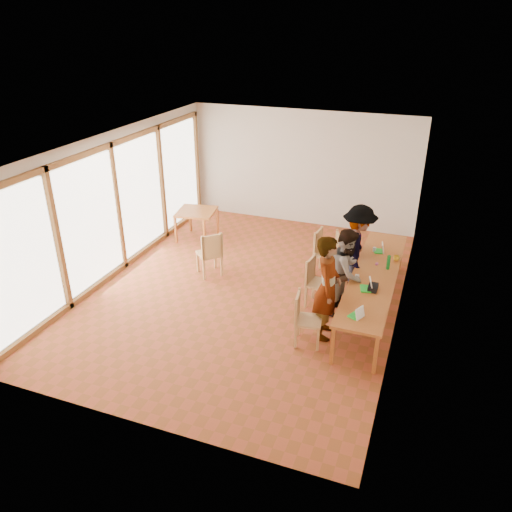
# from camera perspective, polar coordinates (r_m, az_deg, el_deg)

# --- Properties ---
(ground) EXTENTS (8.00, 8.00, 0.00)m
(ground) POSITION_cam_1_polar(r_m,az_deg,el_deg) (10.29, -1.02, -3.86)
(ground) COLOR #A34527
(ground) RESTS_ON ground
(wall_back) EXTENTS (6.00, 0.10, 3.00)m
(wall_back) POSITION_cam_1_polar(r_m,az_deg,el_deg) (13.25, 5.34, 9.95)
(wall_back) COLOR beige
(wall_back) RESTS_ON ground
(wall_front) EXTENTS (6.00, 0.10, 3.00)m
(wall_front) POSITION_cam_1_polar(r_m,az_deg,el_deg) (6.51, -14.21, -8.61)
(wall_front) COLOR beige
(wall_front) RESTS_ON ground
(wall_right) EXTENTS (0.10, 8.00, 3.00)m
(wall_right) POSITION_cam_1_polar(r_m,az_deg,el_deg) (9.06, 16.86, 1.27)
(wall_right) COLOR beige
(wall_right) RESTS_ON ground
(window_wall) EXTENTS (0.10, 8.00, 3.00)m
(window_wall) POSITION_cam_1_polar(r_m,az_deg,el_deg) (11.01, -15.66, 5.78)
(window_wall) COLOR white
(window_wall) RESTS_ON ground
(ceiling) EXTENTS (6.00, 8.00, 0.04)m
(ceiling) POSITION_cam_1_polar(r_m,az_deg,el_deg) (9.18, -1.17, 12.75)
(ceiling) COLOR white
(ceiling) RESTS_ON wall_back
(communal_table) EXTENTS (0.80, 4.00, 0.75)m
(communal_table) POSITION_cam_1_polar(r_m,az_deg,el_deg) (9.58, 13.38, -2.25)
(communal_table) COLOR #B56228
(communal_table) RESTS_ON ground
(side_table) EXTENTS (0.90, 0.90, 0.75)m
(side_table) POSITION_cam_1_polar(r_m,az_deg,el_deg) (12.46, -6.83, 4.81)
(side_table) COLOR #B56228
(side_table) RESTS_ON ground
(chair_near) EXTENTS (0.50, 0.50, 0.50)m
(chair_near) POSITION_cam_1_polar(r_m,az_deg,el_deg) (8.47, 5.39, -6.55)
(chair_near) COLOR tan
(chair_near) RESTS_ON ground
(chair_mid) EXTENTS (0.50, 0.50, 0.52)m
(chair_mid) POSITION_cam_1_polar(r_m,az_deg,el_deg) (9.59, 6.74, -2.36)
(chair_mid) COLOR tan
(chair_mid) RESTS_ON ground
(chair_far) EXTENTS (0.51, 0.51, 0.53)m
(chair_far) POSITION_cam_1_polar(r_m,az_deg,el_deg) (10.77, 7.58, 0.98)
(chair_far) COLOR tan
(chair_far) RESTS_ON ground
(chair_empty) EXTENTS (0.57, 0.57, 0.51)m
(chair_empty) POSITION_cam_1_polar(r_m,az_deg,el_deg) (10.80, 9.80, 0.76)
(chair_empty) COLOR tan
(chair_empty) RESTS_ON ground
(chair_spare) EXTENTS (0.66, 0.66, 0.54)m
(chair_spare) POSITION_cam_1_polar(r_m,az_deg,el_deg) (10.59, -5.19, 0.70)
(chair_spare) COLOR tan
(chair_spare) RESTS_ON ground
(person_near) EXTENTS (0.54, 0.74, 1.88)m
(person_near) POSITION_cam_1_polar(r_m,az_deg,el_deg) (8.53, 8.15, -3.61)
(person_near) COLOR gray
(person_near) RESTS_ON ground
(person_mid) EXTENTS (0.73, 0.89, 1.68)m
(person_mid) POSITION_cam_1_polar(r_m,az_deg,el_deg) (9.33, 10.33, -1.79)
(person_mid) COLOR gray
(person_mid) RESTS_ON ground
(person_far) EXTENTS (0.84, 1.26, 1.81)m
(person_far) POSITION_cam_1_polar(r_m,az_deg,el_deg) (10.13, 11.54, 0.82)
(person_far) COLOR gray
(person_far) RESTS_ON ground
(laptop_near) EXTENTS (0.26, 0.28, 0.19)m
(laptop_near) POSITION_cam_1_polar(r_m,az_deg,el_deg) (8.16, 11.53, -6.54)
(laptop_near) COLOR green
(laptop_near) RESTS_ON communal_table
(laptop_mid) EXTENTS (0.27, 0.29, 0.21)m
(laptop_mid) POSITION_cam_1_polar(r_m,az_deg,el_deg) (8.97, 12.71, -3.43)
(laptop_mid) COLOR green
(laptop_mid) RESTS_ON communal_table
(laptop_far) EXTENTS (0.22, 0.25, 0.19)m
(laptop_far) POSITION_cam_1_polar(r_m,az_deg,el_deg) (10.45, 14.06, 0.73)
(laptop_far) COLOR green
(laptop_far) RESTS_ON communal_table
(yellow_mug) EXTENTS (0.13, 0.13, 0.10)m
(yellow_mug) POSITION_cam_1_polar(r_m,az_deg,el_deg) (10.16, 15.75, -0.24)
(yellow_mug) COLOR yellow
(yellow_mug) RESTS_ON communal_table
(green_bottle) EXTENTS (0.07, 0.07, 0.28)m
(green_bottle) POSITION_cam_1_polar(r_m,az_deg,el_deg) (9.73, 14.90, -0.72)
(green_bottle) COLOR #157327
(green_bottle) RESTS_ON communal_table
(clear_glass) EXTENTS (0.07, 0.07, 0.09)m
(clear_glass) POSITION_cam_1_polar(r_m,az_deg,el_deg) (10.44, 13.38, 0.74)
(clear_glass) COLOR silver
(clear_glass) RESTS_ON communal_table
(condiment_cup) EXTENTS (0.08, 0.08, 0.06)m
(condiment_cup) POSITION_cam_1_polar(r_m,az_deg,el_deg) (9.33, 11.48, -2.29)
(condiment_cup) COLOR white
(condiment_cup) RESTS_ON communal_table
(pink_phone) EXTENTS (0.05, 0.10, 0.01)m
(pink_phone) POSITION_cam_1_polar(r_m,az_deg,el_deg) (9.93, 13.64, -0.87)
(pink_phone) COLOR #B94180
(pink_phone) RESTS_ON communal_table
(black_pouch) EXTENTS (0.16, 0.26, 0.09)m
(black_pouch) POSITION_cam_1_polar(r_m,az_deg,el_deg) (8.99, 13.23, -3.53)
(black_pouch) COLOR black
(black_pouch) RESTS_ON communal_table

